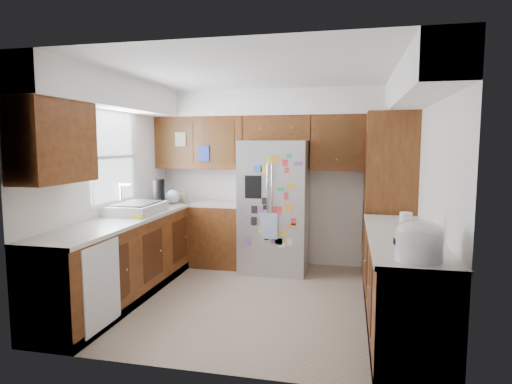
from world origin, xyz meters
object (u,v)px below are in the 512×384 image
pantry (388,197)px  fridge (275,206)px  rice_cooker (419,240)px  paper_towel (406,226)px

pantry → fridge: pantry is taller
rice_cooker → paper_towel: 0.70m
pantry → paper_towel: (-0.01, -1.83, -0.03)m
pantry → paper_towel: 1.83m
fridge → rice_cooker: size_ratio=5.27×
pantry → rice_cooker: bearing=-90.0°
fridge → paper_towel: (1.49, -1.89, 0.14)m
pantry → fridge: size_ratio=1.19×
pantry → fridge: bearing=177.9°
rice_cooker → paper_towel: (-0.01, 0.70, -0.03)m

